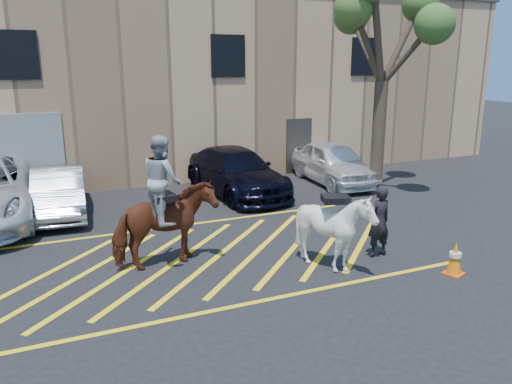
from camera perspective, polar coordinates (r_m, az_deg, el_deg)
name	(u,v)px	position (r m, az deg, el deg)	size (l,w,h in m)	color
ground	(215,251)	(12.08, -4.75, -6.76)	(90.00, 90.00, 0.00)	black
car_silver_sedan	(58,192)	(15.81, -21.64, 0.02)	(1.45, 4.17, 1.37)	#989CA6
car_blue_suv	(236,172)	(17.07, -2.32, 2.33)	(2.12, 5.22, 1.52)	black
car_white_suv	(333,163)	(18.78, 8.81, 3.34)	(1.81, 4.49, 1.53)	white
handler	(379,221)	(11.84, 13.85, -3.29)	(0.61, 0.40, 1.68)	black
warehouse	(123,79)	(22.95, -14.95, 12.32)	(32.42, 10.20, 7.30)	tan
hatching_zone	(219,255)	(11.81, -4.27, -7.23)	(12.60, 5.12, 0.01)	yellow
mounted_bay	(164,215)	(11.00, -10.47, -2.61)	(2.34, 1.30, 2.93)	#602916
saddled_white	(334,230)	(10.86, 8.94, -4.32)	(1.90, 2.01, 1.79)	white
traffic_cone	(455,258)	(11.49, 21.80, -7.01)	(0.49, 0.49, 0.73)	#FF440A
tree	(385,20)	(17.20, 14.56, 18.53)	(3.99, 4.37, 7.31)	#4A382D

